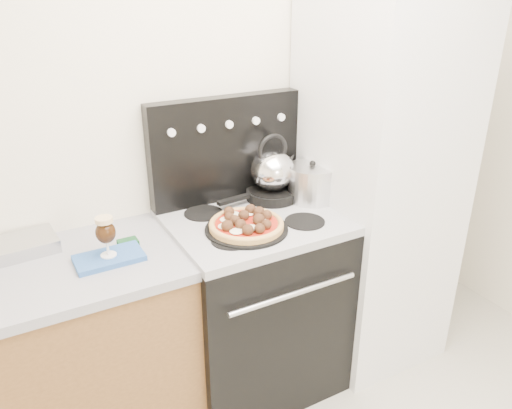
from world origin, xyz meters
TOP-DOWN VIEW (x-y plane):
  - room_shell at (0.00, 0.29)m, footprint 3.52×3.01m
  - base_cabinet at (-1.02, 1.20)m, footprint 1.45×0.60m
  - stove_body at (0.08, 1.18)m, footprint 0.76×0.65m
  - cooktop at (0.08, 1.18)m, footprint 0.76×0.65m
  - backguard at (0.08, 1.45)m, footprint 0.76×0.08m
  - fridge at (0.78, 1.15)m, footprint 0.64×0.68m
  - foil_sheet at (-0.87, 1.39)m, footprint 0.28×0.22m
  - oven_mitt at (-0.58, 1.14)m, footprint 0.26×0.15m
  - beer_glass at (-0.58, 1.14)m, footprint 0.10×0.10m
  - pizza_pan at (-0.01, 1.08)m, footprint 0.37×0.37m
  - pizza at (-0.01, 1.08)m, footprint 0.37×0.37m
  - skillet at (0.27, 1.33)m, footprint 0.28×0.28m
  - tea_kettle at (0.27, 1.33)m, footprint 0.26×0.26m
  - stock_pot at (0.43, 1.22)m, footprint 0.27×0.27m

SIDE VIEW (x-z plane):
  - base_cabinet at x=-1.02m, z-range 0.00..0.86m
  - stove_body at x=0.08m, z-range 0.00..0.88m
  - cooktop at x=0.08m, z-range 0.88..0.92m
  - oven_mitt at x=-0.58m, z-range 0.90..0.92m
  - pizza_pan at x=-0.01m, z-range 0.92..0.93m
  - foil_sheet at x=-0.87m, z-range 0.90..0.95m
  - skillet at x=0.27m, z-range 0.92..0.97m
  - fridge at x=0.78m, z-range 0.00..1.90m
  - pizza at x=-0.01m, z-range 0.93..0.98m
  - stock_pot at x=0.43m, z-range 0.92..1.08m
  - beer_glass at x=-0.58m, z-range 0.92..1.09m
  - tea_kettle at x=0.27m, z-range 0.97..1.20m
  - backguard at x=0.08m, z-range 0.92..1.42m
  - room_shell at x=0.00m, z-range -0.01..2.51m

